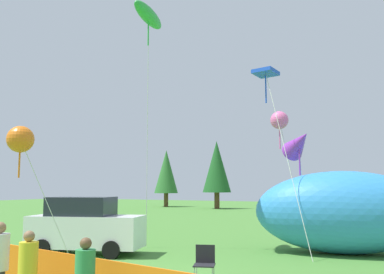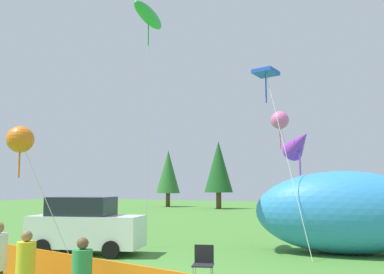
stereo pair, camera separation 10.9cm
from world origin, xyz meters
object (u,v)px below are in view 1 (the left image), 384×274
Objects in this scene: kite_green_fish at (148,16)px; kite_purple_delta at (299,143)px; folding_chair at (205,261)px; kite_blue_box at (266,76)px; parked_car at (85,226)px; kite_orange_flower at (20,140)px; spectator_in_green_shirt at (28,271)px; inflatable_cat at (371,216)px; kite_pink_octopus at (279,121)px.

kite_green_fish is 2.02× the size of kite_purple_delta.
kite_purple_delta is at bearing 151.11° from folding_chair.
kite_purple_delta is (1.28, 0.09, -2.90)m from kite_blue_box.
kite_orange_flower is (-0.65, -2.62, 3.06)m from parked_car.
kite_blue_box is at bearing 162.27° from folding_chair.
kite_green_fish is (-2.85, 8.50, 8.77)m from spectator_in_green_shirt.
kite_purple_delta is at bearing 75.88° from spectator_in_green_shirt.
kite_orange_flower is at bearing -105.18° from folding_chair.
inflatable_cat is 0.91× the size of kite_green_fish.
folding_chair is 0.19× the size of kite_purple_delta.
kite_blue_box is (5.86, 4.26, 6.12)m from parked_car.
parked_car is 8.95m from kite_purple_delta.
kite_orange_flower is at bearing -121.21° from parked_car.
parked_car is 9.48m from kite_pink_octopus.
kite_purple_delta is (7.78, 6.97, 0.16)m from kite_orange_flower.
parked_car is 9.48m from kite_blue_box.
spectator_in_green_shirt is 12.54m from kite_green_fish.
kite_orange_flower is at bearing -115.88° from kite_green_fish.
spectator_in_green_shirt is at bearing -97.04° from kite_pink_octopus.
kite_green_fish reaches higher than parked_car.
folding_chair is at bearing 69.83° from spectator_in_green_shirt.
inflatable_cat is (9.63, 4.75, 0.40)m from parked_car.
kite_orange_flower is (-5.02, 4.03, 3.19)m from spectator_in_green_shirt.
kite_orange_flower is (-6.67, -0.46, 3.56)m from folding_chair.
kite_pink_octopus is 0.59× the size of kite_green_fish.
kite_green_fish reaches higher than kite_orange_flower.
kite_pink_octopus is at bearing 127.47° from kite_purple_delta.
inflatable_cat is at bearing -17.74° from kite_pink_octopus.
kite_purple_delta is at bearing 14.17° from parked_car.
inflatable_cat reaches higher than parked_car.
parked_car is 0.77× the size of kite_pink_octopus.
kite_blue_box is 5.57m from kite_green_fish.
kite_orange_flower is 0.78× the size of kite_pink_octopus.
kite_blue_box is at bearing -175.86° from kite_purple_delta.
parked_car is 2.69× the size of spectator_in_green_shirt.
parked_car is 4.08m from kite_orange_flower.
kite_purple_delta is (2.77, 11.00, 3.35)m from spectator_in_green_shirt.
kite_pink_octopus is 1.19× the size of kite_purple_delta.
kite_pink_octopus is at bearing 82.96° from spectator_in_green_shirt.
inflatable_cat is at bearing 7.38° from kite_blue_box.
kite_blue_box reaches higher than folding_chair.
folding_chair is 7.84m from inflatable_cat.
kite_orange_flower reaches higher than spectator_in_green_shirt.
kite_pink_octopus reaches higher than spectator_in_green_shirt.
kite_blue_box is (-3.77, -0.49, 5.72)m from inflatable_cat.
inflatable_cat is 5.44× the size of spectator_in_green_shirt.
parked_car is at bearing -134.92° from kite_pink_octopus.
folding_chair is 0.10× the size of kite_green_fish.
spectator_in_green_shirt is 0.34× the size of kite_purple_delta.
kite_pink_octopus is (1.55, 12.59, 4.56)m from spectator_in_green_shirt.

